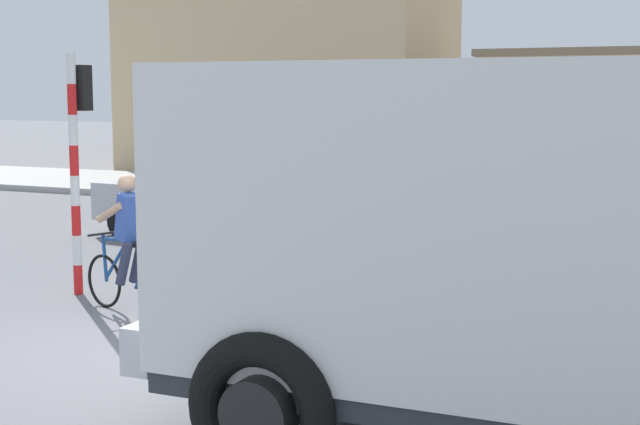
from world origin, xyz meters
The scene contains 9 objects.
ground_plane centered at (0.00, 0.00, 0.00)m, with size 120.00×120.00×0.00m, color slate.
sidewalk_far centered at (0.00, 14.02, 0.08)m, with size 80.00×5.00×0.16m, color #ADADA8.
truck_foreground centered at (4.35, -1.29, 1.67)m, with size 5.48×2.95×2.90m.
cyclist centered at (-1.03, 1.15, 0.86)m, with size 1.67×0.66×1.72m.
traffic_light_pole centered at (-2.35, 1.87, 2.07)m, with size 0.24×0.43×3.20m.
car_white_mid centered at (-3.38, 6.72, 0.82)m, with size 4.11×2.10×1.60m.
car_far_side centered at (0.04, 9.35, 0.82)m, with size 4.00×1.89×1.60m.
pedestrian_near_kerb centered at (0.59, 8.79, 0.85)m, with size 0.34×0.22×1.62m.
building_corner_left centered at (-8.80, 20.96, 3.29)m, with size 10.78×5.98×6.57m.
Camera 1 is at (5.70, -7.94, 2.70)m, focal length 52.04 mm.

